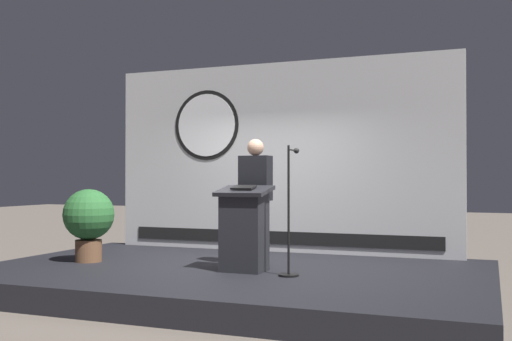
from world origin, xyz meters
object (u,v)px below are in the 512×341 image
Objects in this scene: podium at (244,229)px; speaker_person at (255,201)px; microphone_stand at (290,230)px; potted_plant at (89,218)px.

speaker_person reaches higher than podium.
podium is at bearing 170.09° from microphone_stand.
speaker_person is at bearing 11.60° from potted_plant.
podium is at bearing -85.37° from speaker_person.
podium is at bearing -0.27° from potted_plant.
speaker_person reaches higher than microphone_stand.
microphone_stand reaches higher than podium.
microphone_stand is 2.95m from potted_plant.
potted_plant is at bearing 177.66° from microphone_stand.
potted_plant is at bearing -168.40° from speaker_person.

